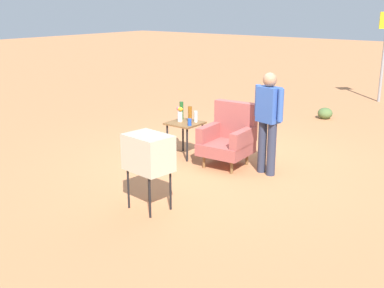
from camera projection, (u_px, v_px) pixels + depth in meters
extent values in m
plane|color=#C17A4C|center=(224.00, 162.00, 8.40)|extent=(60.00, 60.00, 0.00)
cylinder|color=brown|center=(204.00, 161.00, 8.07)|extent=(0.05, 0.05, 0.22)
cylinder|color=brown|center=(232.00, 167.00, 7.79)|extent=(0.05, 0.05, 0.22)
cylinder|color=brown|center=(220.00, 153.00, 8.50)|extent=(0.05, 0.05, 0.22)
cylinder|color=brown|center=(247.00, 159.00, 8.21)|extent=(0.05, 0.05, 0.22)
cube|color=#9E4C47|center=(226.00, 148.00, 8.08)|extent=(0.81, 0.81, 0.20)
cube|color=#9E4C47|center=(236.00, 120.00, 8.22)|extent=(0.77, 0.21, 0.64)
cube|color=#9E4C47|center=(210.00, 132.00, 8.19)|extent=(0.19, 0.69, 0.26)
cube|color=#9E4C47|center=(243.00, 138.00, 7.85)|extent=(0.19, 0.69, 0.26)
cylinder|color=black|center=(167.00, 141.00, 8.60)|extent=(0.04, 0.04, 0.60)
cylinder|color=black|center=(187.00, 145.00, 8.34)|extent=(0.04, 0.04, 0.60)
cylinder|color=black|center=(183.00, 135.00, 8.94)|extent=(0.04, 0.04, 0.60)
cylinder|color=black|center=(202.00, 139.00, 8.68)|extent=(0.04, 0.04, 0.60)
cube|color=brown|center=(185.00, 123.00, 8.55)|extent=(0.56, 0.56, 0.03)
cylinder|color=black|center=(170.00, 190.00, 6.38)|extent=(0.03, 0.03, 0.55)
cylinder|color=black|center=(149.00, 182.00, 6.68)|extent=(0.03, 0.03, 0.55)
cylinder|color=black|center=(150.00, 198.00, 6.14)|extent=(0.03, 0.03, 0.55)
cylinder|color=black|center=(128.00, 189.00, 6.43)|extent=(0.03, 0.03, 0.55)
cube|color=#BCB299|center=(148.00, 153.00, 6.26)|extent=(0.65, 0.51, 0.48)
cube|color=#383D3F|center=(161.00, 149.00, 6.42)|extent=(0.42, 0.06, 0.34)
cylinder|color=#2D3347|center=(262.00, 147.00, 7.79)|extent=(0.14, 0.14, 0.86)
cylinder|color=#2D3347|center=(271.00, 149.00, 7.64)|extent=(0.14, 0.14, 0.86)
cube|color=#3356A8|center=(269.00, 105.00, 7.51)|extent=(0.40, 0.30, 0.56)
cylinder|color=#3356A8|center=(258.00, 100.00, 7.68)|extent=(0.09, 0.09, 0.50)
cylinder|color=#3356A8|center=(281.00, 105.00, 7.32)|extent=(0.09, 0.09, 0.50)
sphere|color=#A37556|center=(270.00, 80.00, 7.40)|extent=(0.22, 0.22, 0.22)
cylinder|color=gray|center=(382.00, 66.00, 13.26)|extent=(0.08, 0.08, 2.00)
cylinder|color=silver|center=(196.00, 117.00, 8.54)|extent=(0.06, 0.06, 0.20)
cylinder|color=blue|center=(190.00, 122.00, 8.31)|extent=(0.07, 0.07, 0.12)
cylinder|color=brown|center=(190.00, 115.00, 8.47)|extent=(0.07, 0.07, 0.30)
cylinder|color=#1E5623|center=(181.00, 110.00, 8.75)|extent=(0.07, 0.07, 0.32)
cylinder|color=silver|center=(180.00, 117.00, 8.59)|extent=(0.09, 0.09, 0.18)
sphere|color=yellow|center=(180.00, 109.00, 8.55)|extent=(0.07, 0.07, 0.07)
sphere|color=#E04C66|center=(178.00, 108.00, 8.58)|extent=(0.07, 0.07, 0.07)
sphere|color=orange|center=(181.00, 109.00, 8.51)|extent=(0.07, 0.07, 0.07)
ellipsoid|color=#516B38|center=(325.00, 113.00, 11.49)|extent=(0.35, 0.35, 0.27)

